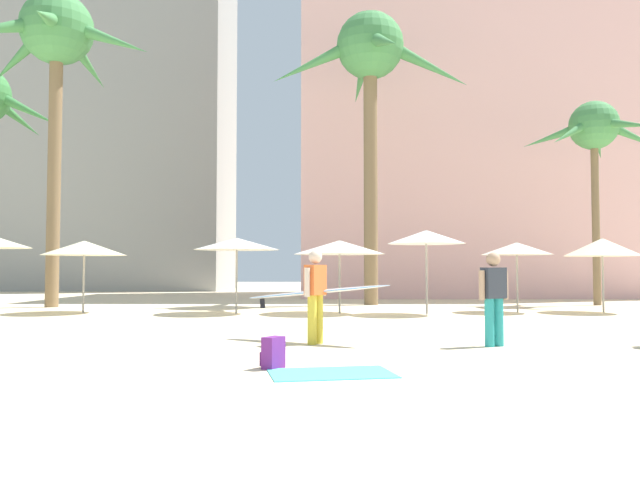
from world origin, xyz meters
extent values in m
plane|color=beige|center=(0.00, 0.00, 0.00)|extent=(120.00, 120.00, 0.00)
cube|color=beige|center=(7.32, 27.30, 9.73)|extent=(17.93, 9.85, 19.45)
cube|color=gray|center=(-15.96, 35.77, 12.97)|extent=(17.93, 8.30, 25.93)
cone|color=#387A3D|center=(-12.03, 18.30, 7.42)|extent=(2.69, 0.56, 1.63)
cone|color=#387A3D|center=(-13.27, 20.11, 7.54)|extent=(1.28, 2.76, 1.41)
cylinder|color=brown|center=(1.12, 17.96, 4.88)|extent=(0.52, 0.52, 9.77)
sphere|color=#428447|center=(1.12, 17.96, 9.77)|extent=(2.53, 2.53, 2.53)
cone|color=#428447|center=(3.24, 17.89, 8.98)|extent=(3.27, 0.67, 2.07)
cone|color=#428447|center=(0.90, 20.17, 9.19)|extent=(0.88, 3.40, 1.68)
cone|color=#428447|center=(-1.01, 17.71, 9.01)|extent=(3.31, 0.93, 2.01)
cone|color=#428447|center=(1.44, 15.79, 9.12)|extent=(1.04, 3.38, 1.80)
cylinder|color=brown|center=(9.37, 17.69, 3.32)|extent=(0.27, 0.27, 6.64)
sphere|color=#428447|center=(9.37, 17.69, 6.64)|extent=(1.79, 1.79, 1.79)
cone|color=#428447|center=(10.76, 17.48, 6.15)|extent=(2.12, 0.71, 1.33)
cone|color=#428447|center=(10.06, 18.95, 6.21)|extent=(1.37, 2.05, 1.22)
cone|color=#428447|center=(8.05, 18.36, 6.35)|extent=(2.12, 1.32, 0.96)
cone|color=#428447|center=(8.20, 16.90, 6.18)|extent=(1.97, 1.51, 1.27)
cone|color=#428447|center=(10.00, 16.35, 6.36)|extent=(1.27, 2.14, 0.94)
cylinder|color=brown|center=(-10.11, 16.46, 4.93)|extent=(0.45, 0.45, 9.85)
sphere|color=#428447|center=(-10.11, 16.46, 9.85)|extent=(2.54, 2.54, 2.54)
cone|color=#428447|center=(-8.09, 16.07, 9.31)|extent=(3.10, 1.12, 1.61)
cone|color=#428447|center=(-9.81, 18.48, 9.28)|extent=(0.99, 3.08, 1.66)
cone|color=#428447|center=(-11.88, 17.31, 9.11)|extent=(2.89, 1.77, 1.97)
cone|color=#428447|center=(-9.60, 14.42, 9.45)|extent=(1.29, 3.13, 1.34)
cylinder|color=gray|center=(7.86, 13.79, 1.13)|extent=(0.06, 0.06, 2.26)
cone|color=beige|center=(7.86, 13.79, 1.99)|extent=(2.25, 2.25, 0.54)
cylinder|color=gray|center=(-3.24, 13.34, 1.13)|extent=(0.06, 0.06, 2.25)
cone|color=white|center=(-3.24, 13.34, 2.07)|extent=(2.54, 2.54, 0.36)
cylinder|color=gray|center=(2.36, 12.95, 1.23)|extent=(0.06, 0.06, 2.46)
cone|color=white|center=(2.36, 12.95, 2.26)|extent=(2.27, 2.27, 0.40)
cylinder|color=gray|center=(-7.89, 13.55, 1.09)|extent=(0.06, 0.06, 2.18)
cone|color=beige|center=(-7.89, 13.55, 1.96)|extent=(2.49, 2.49, 0.44)
cylinder|color=gray|center=(-0.17, 13.36, 1.09)|extent=(0.06, 0.06, 2.17)
cone|color=white|center=(-0.17, 13.36, 1.97)|extent=(2.74, 2.74, 0.41)
cylinder|color=gray|center=(5.28, 13.88, 1.07)|extent=(0.06, 0.06, 2.14)
cone|color=beige|center=(5.28, 13.88, 1.95)|extent=(2.13, 2.13, 0.38)
cube|color=#4CC6D6|center=(-0.54, 2.54, 0.01)|extent=(1.69, 1.24, 0.01)
cube|color=#682476|center=(-1.30, 2.95, 0.21)|extent=(0.31, 0.35, 0.42)
cube|color=#531C5E|center=(-1.40, 3.02, 0.13)|extent=(0.16, 0.21, 0.18)
cylinder|color=gold|center=(-0.73, 5.78, 0.43)|extent=(0.22, 0.22, 0.86)
cylinder|color=gold|center=(-0.84, 5.61, 0.43)|extent=(0.22, 0.22, 0.86)
cube|color=orange|center=(-0.78, 5.69, 1.13)|extent=(0.41, 0.45, 0.53)
sphere|color=beige|center=(-0.78, 5.69, 1.53)|extent=(0.33, 0.33, 0.24)
cylinder|color=beige|center=(-0.64, 5.90, 1.09)|extent=(0.14, 0.14, 0.50)
cylinder|color=beige|center=(-0.92, 5.49, 1.09)|extent=(0.14, 0.14, 0.50)
ellipsoid|color=#B2B2B7|center=(-0.78, 5.99, 0.90)|extent=(2.73, 1.67, 0.35)
ellipsoid|color=#2C80CD|center=(-0.78, 5.99, 0.90)|extent=(2.75, 1.69, 0.32)
cube|color=black|center=(-1.80, 6.53, 0.66)|extent=(0.11, 0.07, 0.19)
cylinder|color=teal|center=(2.36, 5.41, 0.41)|extent=(0.21, 0.21, 0.82)
cylinder|color=teal|center=(2.18, 5.32, 0.41)|extent=(0.21, 0.21, 0.82)
cube|color=#333842|center=(2.27, 5.37, 1.08)|extent=(0.46, 0.37, 0.53)
sphere|color=tan|center=(2.27, 5.37, 1.48)|extent=(0.32, 0.32, 0.24)
cylinder|color=tan|center=(2.49, 5.47, 1.04)|extent=(0.13, 0.13, 0.50)
cylinder|color=tan|center=(2.04, 5.26, 1.04)|extent=(0.13, 0.13, 0.50)
camera|label=1|loc=(-0.63, -5.40, 1.31)|focal=35.30mm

